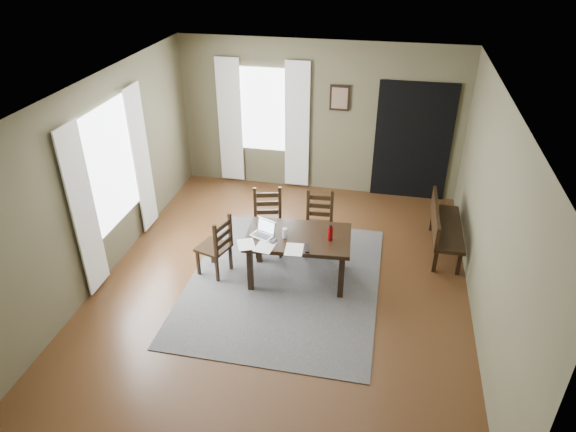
% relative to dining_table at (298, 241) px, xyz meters
% --- Properties ---
extents(ground, '(5.00, 6.00, 0.01)m').
position_rel_dining_table_xyz_m(ground, '(-0.18, -0.13, -0.63)').
color(ground, '#492C16').
extents(room_shell, '(5.02, 6.02, 2.71)m').
position_rel_dining_table_xyz_m(room_shell, '(-0.18, -0.13, 1.18)').
color(room_shell, brown).
rests_on(room_shell, ground).
extents(rug, '(2.60, 3.20, 0.01)m').
position_rel_dining_table_xyz_m(rug, '(-0.18, -0.13, -0.62)').
color(rug, '#484848').
rests_on(rug, ground).
extents(dining_table, '(1.46, 0.94, 0.70)m').
position_rel_dining_table_xyz_m(dining_table, '(0.00, 0.00, 0.00)').
color(dining_table, black).
rests_on(dining_table, rug).
extents(chair_end, '(0.50, 0.50, 0.92)m').
position_rel_dining_table_xyz_m(chair_end, '(-1.14, -0.11, -0.17)').
color(chair_end, black).
rests_on(chair_end, rug).
extents(chair_back_left, '(0.53, 0.53, 0.99)m').
position_rel_dining_table_xyz_m(chair_back_left, '(-0.57, 0.62, -0.14)').
color(chair_back_left, black).
rests_on(chair_back_left, rug).
extents(chair_back_right, '(0.44, 0.44, 0.94)m').
position_rel_dining_table_xyz_m(chair_back_right, '(0.17, 0.76, -0.16)').
color(chair_back_right, black).
rests_on(chair_back_right, rug).
extents(bench, '(0.43, 1.34, 0.76)m').
position_rel_dining_table_xyz_m(bench, '(1.97, 1.14, -0.17)').
color(bench, black).
rests_on(bench, ground).
extents(laptop, '(0.36, 0.32, 0.20)m').
position_rel_dining_table_xyz_m(laptop, '(-0.46, -0.07, 0.14)').
color(laptop, '#B7B7BC').
rests_on(laptop, dining_table).
extents(computer_mouse, '(0.08, 0.11, 0.03)m').
position_rel_dining_table_xyz_m(computer_mouse, '(-0.30, -0.22, 0.10)').
color(computer_mouse, '#3F3F42').
rests_on(computer_mouse, dining_table).
extents(tv_remote, '(0.09, 0.19, 0.02)m').
position_rel_dining_table_xyz_m(tv_remote, '(0.17, -0.29, 0.10)').
color(tv_remote, black).
rests_on(tv_remote, dining_table).
extents(drinking_glass, '(0.09, 0.09, 0.14)m').
position_rel_dining_table_xyz_m(drinking_glass, '(-0.17, -0.08, 0.16)').
color(drinking_glass, silver).
rests_on(drinking_glass, dining_table).
extents(water_bottle, '(0.08, 0.08, 0.23)m').
position_rel_dining_table_xyz_m(water_bottle, '(0.43, -0.02, 0.19)').
color(water_bottle, '#9F0C0F').
rests_on(water_bottle, dining_table).
extents(paper_a, '(0.31, 0.35, 0.00)m').
position_rel_dining_table_xyz_m(paper_a, '(-0.63, -0.35, 0.09)').
color(paper_a, white).
rests_on(paper_a, dining_table).
extents(paper_b, '(0.25, 0.32, 0.00)m').
position_rel_dining_table_xyz_m(paper_b, '(0.01, -0.34, 0.09)').
color(paper_b, white).
rests_on(paper_b, dining_table).
extents(paper_e, '(0.27, 0.33, 0.00)m').
position_rel_dining_table_xyz_m(paper_e, '(-0.38, -0.35, 0.09)').
color(paper_e, white).
rests_on(paper_e, dining_table).
extents(window_left, '(0.01, 1.30, 1.70)m').
position_rel_dining_table_xyz_m(window_left, '(-2.65, 0.07, 0.82)').
color(window_left, white).
rests_on(window_left, ground).
extents(window_back, '(1.00, 0.01, 1.50)m').
position_rel_dining_table_xyz_m(window_back, '(-1.18, 2.84, 0.82)').
color(window_back, white).
rests_on(window_back, ground).
extents(curtain_left_near, '(0.03, 0.48, 2.30)m').
position_rel_dining_table_xyz_m(curtain_left_near, '(-2.62, -0.75, 0.57)').
color(curtain_left_near, silver).
rests_on(curtain_left_near, ground).
extents(curtain_left_far, '(0.03, 0.48, 2.30)m').
position_rel_dining_table_xyz_m(curtain_left_far, '(-2.62, 0.89, 0.57)').
color(curtain_left_far, silver).
rests_on(curtain_left_far, ground).
extents(curtain_back_left, '(0.44, 0.03, 2.30)m').
position_rel_dining_table_xyz_m(curtain_back_left, '(-1.80, 2.81, 0.57)').
color(curtain_back_left, silver).
rests_on(curtain_back_left, ground).
extents(curtain_back_right, '(0.44, 0.03, 2.30)m').
position_rel_dining_table_xyz_m(curtain_back_right, '(-0.56, 2.81, 0.57)').
color(curtain_back_right, silver).
rests_on(curtain_back_right, ground).
extents(framed_picture, '(0.34, 0.03, 0.44)m').
position_rel_dining_table_xyz_m(framed_picture, '(0.17, 2.84, 1.12)').
color(framed_picture, black).
rests_on(framed_picture, ground).
extents(doorway_back, '(1.30, 0.03, 2.10)m').
position_rel_dining_table_xyz_m(doorway_back, '(1.47, 2.84, 0.42)').
color(doorway_back, black).
rests_on(doorway_back, ground).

